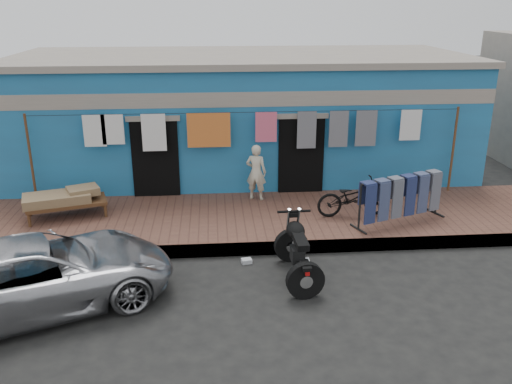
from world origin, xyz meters
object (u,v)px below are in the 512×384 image
car (39,273)px  jeans_rack (400,199)px  motorcycle (298,250)px  seated_person (256,172)px  charpoy (67,204)px  bicycle (353,193)px

car → jeans_rack: jeans_rack is taller
car → motorcycle: 4.33m
seated_person → charpoy: (-4.21, -0.76, -0.37)m
bicycle → jeans_rack: size_ratio=0.72×
charpoy → jeans_rack: jeans_rack is taller
motorcycle → charpoy: 5.41m
motorcycle → jeans_rack: jeans_rack is taller
seated_person → bicycle: 2.37m
seated_person → motorcycle: seated_person is taller
bicycle → car: bearing=112.5°
car → bicycle: 6.53m
motorcycle → car: bearing=-173.5°
bicycle → motorcycle: size_ratio=0.91×
car → bicycle: size_ratio=2.73×
bicycle → charpoy: bicycle is taller
car → jeans_rack: (6.75, 2.46, 0.16)m
jeans_rack → seated_person: bearing=150.8°
bicycle → charpoy: 6.26m
bicycle → jeans_rack: jeans_rack is taller
car → seated_person: bearing=-66.3°
motorcycle → jeans_rack: (2.47, 1.85, 0.21)m
car → jeans_rack: size_ratio=1.97×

